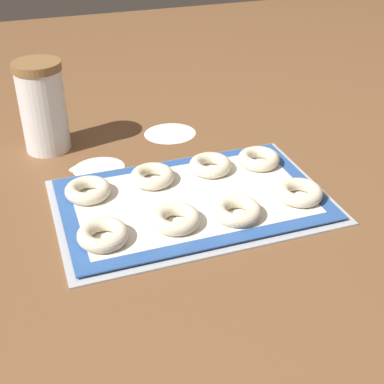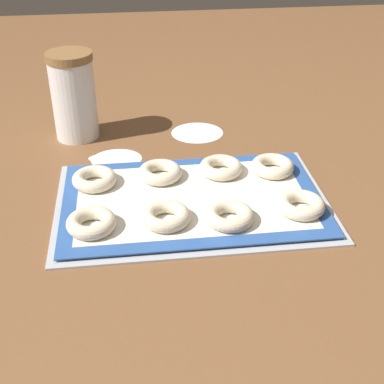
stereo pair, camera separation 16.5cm
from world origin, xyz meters
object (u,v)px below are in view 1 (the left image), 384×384
at_px(bagel_front_mid_left, 176,219).
at_px(bagel_front_far_right, 300,193).
at_px(flour_canister, 43,107).
at_px(bagel_back_mid_right, 210,165).
at_px(bagel_back_far_right, 259,159).
at_px(bagel_front_mid_right, 237,211).
at_px(bagel_front_far_left, 103,235).
at_px(bagel_back_far_left, 88,190).
at_px(baking_tray, 192,201).
at_px(bagel_back_mid_left, 152,176).

relative_size(bagel_front_mid_left, bagel_front_far_right, 1.00).
xyz_separation_m(bagel_front_far_right, flour_canister, (-0.39, 0.36, 0.07)).
relative_size(bagel_front_far_right, flour_canister, 0.43).
relative_size(bagel_back_mid_right, bagel_back_far_right, 1.00).
distance_m(bagel_front_mid_left, bagel_front_mid_right, 0.10).
relative_size(bagel_front_far_left, bagel_front_mid_right, 1.00).
relative_size(bagel_front_mid_left, bagel_back_far_right, 1.00).
height_order(bagel_front_mid_right, bagel_back_mid_right, same).
height_order(bagel_back_far_left, bagel_back_mid_right, same).
bearing_deg(bagel_front_far_left, bagel_front_mid_right, -2.05).
height_order(bagel_front_far_left, bagel_front_mid_right, same).
bearing_deg(baking_tray, flour_canister, 125.82).
bearing_deg(bagel_front_mid_right, bagel_back_far_right, 53.88).
bearing_deg(bagel_front_mid_left, bagel_back_mid_left, 89.52).
distance_m(baking_tray, flour_canister, 0.37).
bearing_deg(baking_tray, bagel_front_mid_right, -57.22).
bearing_deg(bagel_back_far_left, flour_canister, 100.63).
relative_size(bagel_back_far_left, bagel_back_far_right, 1.00).
bearing_deg(bagel_front_far_left, bagel_back_mid_right, 32.70).
bearing_deg(bagel_front_far_right, bagel_back_mid_left, 148.49).
distance_m(bagel_front_mid_left, bagel_front_far_right, 0.23).
xyz_separation_m(bagel_front_far_left, bagel_back_far_left, (0.00, 0.14, 0.00)).
height_order(bagel_front_far_right, bagel_back_mid_right, same).
distance_m(baking_tray, bagel_back_mid_left, 0.09).
distance_m(bagel_front_far_left, flour_canister, 0.37).
bearing_deg(bagel_front_mid_left, bagel_front_far_left, -178.16).
distance_m(bagel_front_far_left, bagel_front_mid_right, 0.22).
relative_size(bagel_front_far_left, bagel_front_far_right, 1.00).
distance_m(bagel_front_far_left, bagel_back_far_right, 0.36).
bearing_deg(bagel_front_mid_right, bagel_back_far_left, 146.70).
relative_size(bagel_front_mid_right, flour_canister, 0.43).
height_order(baking_tray, bagel_back_mid_right, bagel_back_mid_right).
bearing_deg(bagel_front_mid_left, baking_tray, 52.91).
xyz_separation_m(bagel_front_far_left, bagel_back_mid_left, (0.12, 0.15, 0.00)).
xyz_separation_m(baking_tray, bagel_front_mid_right, (0.05, -0.08, 0.02)).
height_order(bagel_back_mid_right, bagel_back_far_right, same).
bearing_deg(flour_canister, bagel_back_mid_left, -53.47).
bearing_deg(bagel_back_mid_left, bagel_back_far_right, -0.95).
height_order(bagel_front_mid_right, flour_canister, flour_canister).
height_order(bagel_back_mid_left, bagel_back_far_right, same).
bearing_deg(bagel_back_mid_right, bagel_front_far_right, -52.00).
xyz_separation_m(bagel_front_mid_right, bagel_back_mid_right, (0.01, 0.16, 0.00)).
xyz_separation_m(bagel_back_far_left, flour_canister, (-0.04, 0.23, 0.07)).
relative_size(bagel_front_mid_left, bagel_back_mid_right, 1.00).
height_order(bagel_front_mid_left, bagel_back_far_right, same).
bearing_deg(bagel_back_far_right, bagel_front_far_left, -156.65).
relative_size(baking_tray, bagel_back_far_right, 5.89).
height_order(bagel_front_far_left, bagel_back_mid_left, same).
bearing_deg(bagel_back_far_left, bagel_back_far_right, 1.06).
bearing_deg(bagel_back_far_left, bagel_back_mid_right, 3.30).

